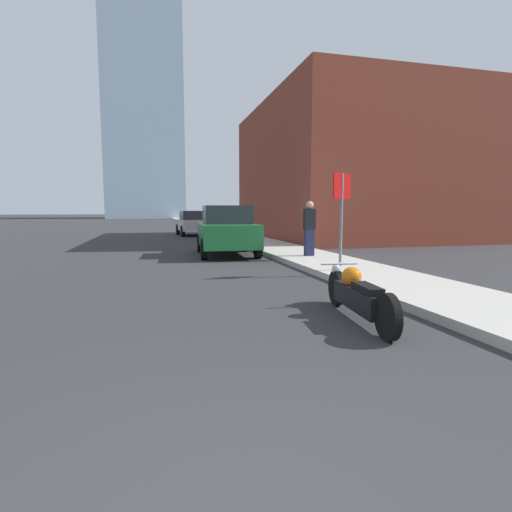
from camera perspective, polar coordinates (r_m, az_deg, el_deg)
name	(u,v)px	position (r m, az deg, el deg)	size (l,w,h in m)	color
sidewalk	(202,226)	(41.92, -7.77, 4.32)	(2.21, 240.00, 0.15)	#B2ADA3
brick_storefront	(352,173)	(25.19, 13.58, 11.52)	(10.96, 13.77, 7.79)	brown
distant_tower	(142,56)	(99.95, -15.97, 25.79)	(16.29, 16.29, 70.16)	#9EB7CC
motorcycle	(357,295)	(6.06, 14.26, -5.40)	(0.62, 2.46, 0.74)	black
parked_car_green	(227,230)	(14.39, -4.22, 3.66)	(2.19, 4.09, 1.78)	#1E6B33
parked_car_silver	(193,223)	(26.48, -8.93, 4.71)	(2.13, 3.97, 1.60)	#BCBCC1
stop_sign	(342,205)	(9.91, 12.13, 7.18)	(0.57, 0.26, 2.34)	slate
pedestrian	(309,228)	(12.94, 7.63, 4.03)	(0.36, 0.25, 1.75)	#1E2347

